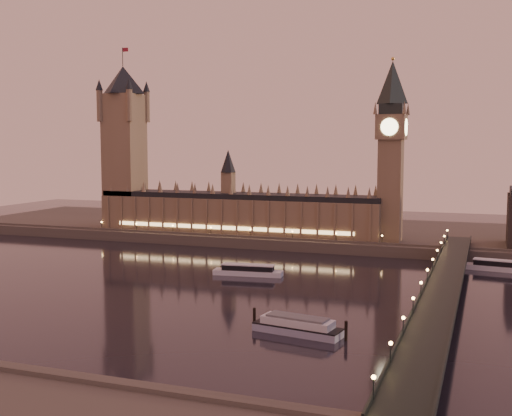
{
  "coord_description": "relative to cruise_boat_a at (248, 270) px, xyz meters",
  "views": [
    {
      "loc": [
        106.91,
        -247.91,
        61.39
      ],
      "look_at": [
        3.78,
        35.0,
        31.4
      ],
      "focal_mm": 45.0,
      "sensor_mm": 36.0,
      "label": 1
    }
  ],
  "objects": [
    {
      "name": "westminster_bridge",
      "position": [
        89.9,
        -29.62,
        3.21
      ],
      "size": [
        13.2,
        260.0,
        15.3
      ],
      "color": "black",
      "rests_on": "ground"
    },
    {
      "name": "palace_of_westminster",
      "position": [
        -41.84,
        91.37,
        19.4
      ],
      "size": [
        180.0,
        26.62,
        52.0
      ],
      "color": "brown",
      "rests_on": "ground"
    },
    {
      "name": "ground",
      "position": [
        -1.72,
        -29.62,
        -2.3
      ],
      "size": [
        700.0,
        700.0,
        0.0
      ],
      "primitive_type": "plane",
      "color": "black",
      "rests_on": "ground"
    },
    {
      "name": "far_embankment",
      "position": [
        28.28,
        135.38,
        0.7
      ],
      "size": [
        560.0,
        130.0,
        6.0
      ],
      "primitive_type": "cube",
      "color": "#423D35",
      "rests_on": "ground"
    },
    {
      "name": "big_ben",
      "position": [
        52.27,
        91.36,
        61.65
      ],
      "size": [
        17.68,
        17.68,
        104.0
      ],
      "color": "brown",
      "rests_on": "ground"
    },
    {
      "name": "cruise_boat_a",
      "position": [
        0.0,
        0.0,
        0.0
      ],
      "size": [
        33.3,
        10.91,
        5.23
      ],
      "rotation": [
        0.0,
        0.0,
        0.12
      ],
      "color": "silver",
      "rests_on": "ground"
    },
    {
      "name": "victoria_tower",
      "position": [
        -121.72,
        91.38,
        63.48
      ],
      "size": [
        31.68,
        31.68,
        118.0
      ],
      "color": "brown",
      "rests_on": "ground"
    },
    {
      "name": "moored_barge",
      "position": [
        48.27,
        -81.95,
        0.33
      ],
      "size": [
        33.62,
        12.9,
        6.24
      ],
      "rotation": [
        0.0,
        0.0,
        -0.16
      ],
      "color": "#939DBC",
      "rests_on": "ground"
    },
    {
      "name": "cruise_boat_b",
      "position": [
        110.29,
        51.88,
        0.07
      ],
      "size": [
        29.86,
        10.92,
        5.39
      ],
      "rotation": [
        0.0,
        0.0,
        -0.13
      ],
      "color": "silver",
      "rests_on": "ground"
    }
  ]
}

